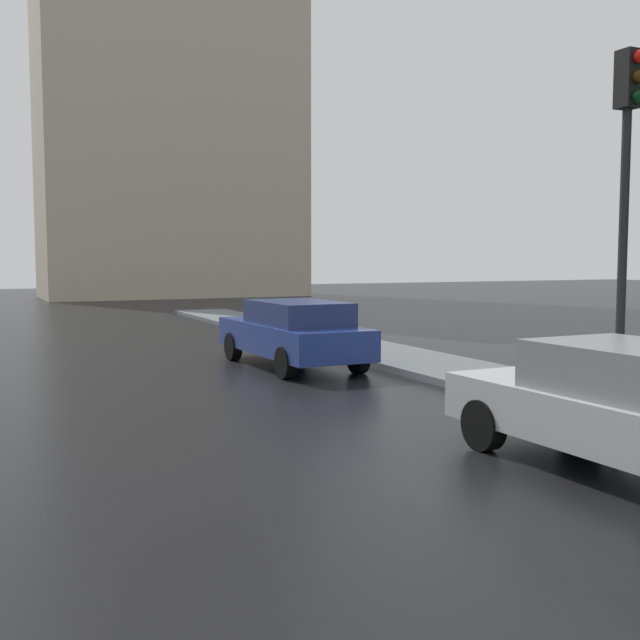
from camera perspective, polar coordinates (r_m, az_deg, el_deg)
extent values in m
cube|color=#B2B5BA|center=(8.86, 21.81, -6.85)|extent=(1.82, 4.12, 0.55)
cube|color=gray|center=(8.65, 22.83, -3.50)|extent=(1.56, 2.10, 0.53)
cylinder|color=black|center=(9.34, 12.27, -7.77)|extent=(0.24, 0.62, 0.62)
cylinder|color=black|center=(10.38, 19.13, -6.67)|extent=(0.24, 0.62, 0.62)
cube|color=navy|center=(16.05, -2.15, -1.33)|extent=(1.83, 4.55, 0.62)
cube|color=navy|center=(15.71, -1.68, 0.55)|extent=(1.58, 2.47, 0.48)
cylinder|color=black|center=(17.17, -6.59, -2.00)|extent=(0.24, 0.63, 0.63)
cylinder|color=black|center=(17.76, -1.76, -1.75)|extent=(0.24, 0.63, 0.63)
cylinder|color=black|center=(14.42, -2.61, -3.26)|extent=(0.24, 0.63, 0.63)
cylinder|color=black|center=(15.12, 2.91, -2.89)|extent=(0.24, 0.63, 0.63)
cylinder|color=black|center=(10.83, 21.89, 3.79)|extent=(0.12, 0.12, 4.12)
cube|color=black|center=(11.08, 22.29, 16.49)|extent=(0.26, 0.26, 0.75)
sphere|color=red|center=(11.02, 23.02, 17.87)|extent=(0.17, 0.17, 0.17)
sphere|color=#392405|center=(10.96, 22.98, 16.60)|extent=(0.17, 0.17, 0.17)
sphere|color=black|center=(10.91, 22.93, 15.32)|extent=(0.17, 0.17, 0.17)
cube|color=#B2A88E|center=(47.69, -11.16, 18.48)|extent=(15.30, 6.71, 27.46)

